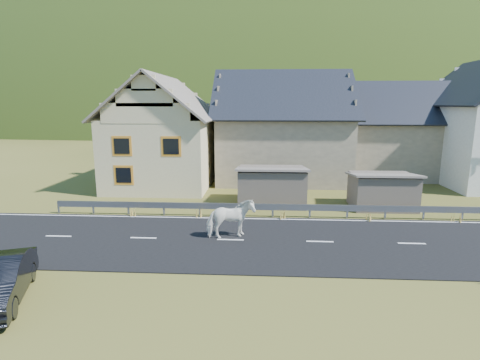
{
  "coord_description": "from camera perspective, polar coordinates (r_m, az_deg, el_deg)",
  "views": [
    {
      "loc": [
        -2.64,
        -15.94,
        6.06
      ],
      "look_at": [
        -3.67,
        1.81,
        2.43
      ],
      "focal_mm": 28.0,
      "sensor_mm": 36.0,
      "label": 1
    }
  ],
  "objects": [
    {
      "name": "ground",
      "position": [
        17.26,
        12.07,
        -9.29
      ],
      "size": [
        160.0,
        160.0,
        0.0
      ],
      "primitive_type": "plane",
      "color": "#3D3F17",
      "rests_on": "ground"
    },
    {
      "name": "road",
      "position": [
        17.25,
        12.07,
        -9.23
      ],
      "size": [
        60.0,
        7.0,
        0.04
      ],
      "primitive_type": "cube",
      "color": "black",
      "rests_on": "ground"
    },
    {
      "name": "lane_markings",
      "position": [
        17.24,
        12.08,
        -9.15
      ],
      "size": [
        60.0,
        6.6,
        0.01
      ],
      "primitive_type": "cube",
      "color": "silver",
      "rests_on": "road"
    },
    {
      "name": "guardrail",
      "position": [
        20.55,
        10.61,
        -4.19
      ],
      "size": [
        28.1,
        0.09,
        0.75
      ],
      "color": "#93969B",
      "rests_on": "ground"
    },
    {
      "name": "shed_left",
      "position": [
        22.99,
        4.84,
        -0.97
      ],
      "size": [
        4.3,
        3.3,
        2.4
      ],
      "primitive_type": "cube",
      "color": "#6D5E53",
      "rests_on": "ground"
    },
    {
      "name": "shed_right",
      "position": [
        23.62,
        20.84,
        -1.6
      ],
      "size": [
        3.8,
        2.9,
        2.2
      ],
      "primitive_type": "cube",
      "color": "#6D5E53",
      "rests_on": "ground"
    },
    {
      "name": "house_cream",
      "position": [
        28.94,
        -11.53,
        7.93
      ],
      "size": [
        7.8,
        9.8,
        8.3
      ],
      "color": "beige",
      "rests_on": "ground"
    },
    {
      "name": "house_stone_a",
      "position": [
        31.02,
        6.43,
        8.82
      ],
      "size": [
        10.8,
        9.8,
        8.9
      ],
      "color": "gray",
      "rests_on": "ground"
    },
    {
      "name": "house_stone_b",
      "position": [
        34.99,
        22.97,
        7.64
      ],
      "size": [
        9.8,
        8.8,
        8.1
      ],
      "color": "gray",
      "rests_on": "ground"
    },
    {
      "name": "mountain",
      "position": [
        197.82,
        5.52,
        3.9
      ],
      "size": [
        440.0,
        280.0,
        260.0
      ],
      "primitive_type": "ellipsoid",
      "color": "#20390F",
      "rests_on": "ground"
    },
    {
      "name": "conifer_patch",
      "position": [
        136.39,
        -19.62,
        10.85
      ],
      "size": [
        76.0,
        50.0,
        28.0
      ],
      "primitive_type": "ellipsoid",
      "color": "black",
      "rests_on": "ground"
    },
    {
      "name": "horse",
      "position": [
        17.07,
        -1.45,
        -5.93
      ],
      "size": [
        1.61,
        2.33,
        1.8
      ],
      "primitive_type": "imported",
      "rotation": [
        0.0,
        0.0,
        1.9
      ],
      "color": "white",
      "rests_on": "road"
    }
  ]
}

